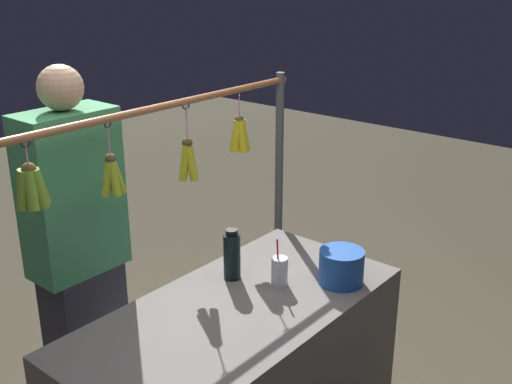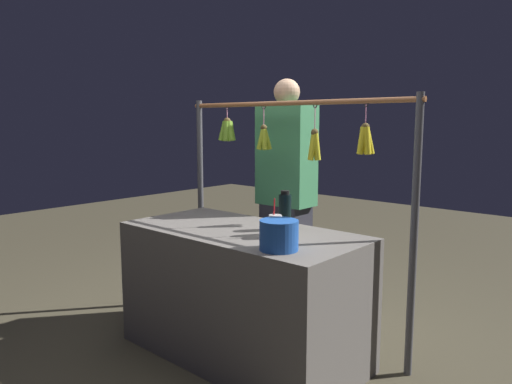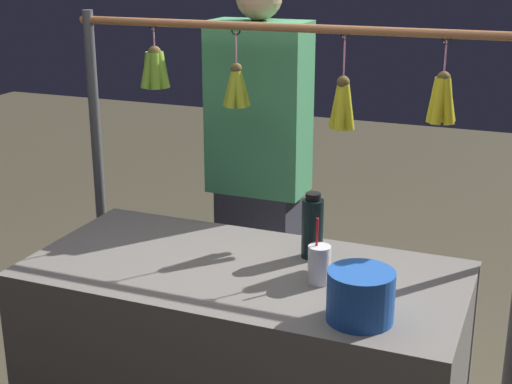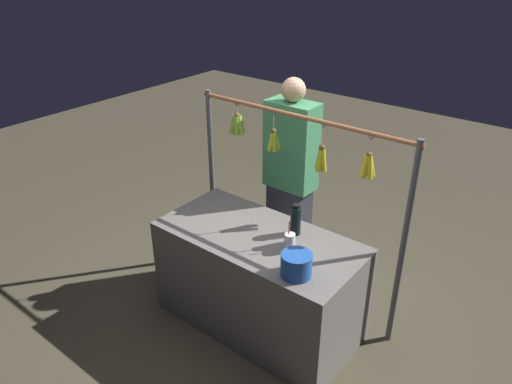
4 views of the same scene
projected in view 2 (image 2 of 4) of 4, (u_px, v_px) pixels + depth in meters
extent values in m
plane|color=#47412F|center=(243.00, 354.00, 3.10)|extent=(12.00, 12.00, 0.00)
cube|color=#66605B|center=(242.00, 293.00, 3.04)|extent=(1.51, 0.74, 0.81)
cylinder|color=#4C4C51|center=(414.00, 239.00, 2.74)|extent=(0.04, 0.04, 1.62)
cylinder|color=#4C4C51|center=(201.00, 204.00, 3.91)|extent=(0.04, 0.04, 1.62)
cylinder|color=#9E6038|center=(290.00, 103.00, 3.22)|extent=(1.83, 0.03, 0.03)
torus|color=black|center=(366.00, 104.00, 2.85)|extent=(0.04, 0.02, 0.04)
cylinder|color=pink|center=(366.00, 116.00, 2.86)|extent=(0.01, 0.01, 0.13)
sphere|color=brown|center=(365.00, 127.00, 2.87)|extent=(0.05, 0.05, 0.05)
cylinder|color=yellow|center=(362.00, 141.00, 2.90)|extent=(0.06, 0.04, 0.16)
cylinder|color=yellow|center=(362.00, 141.00, 2.87)|extent=(0.05, 0.07, 0.17)
cylinder|color=yellow|center=(367.00, 141.00, 2.86)|extent=(0.06, 0.05, 0.17)
cylinder|color=yellow|center=(369.00, 141.00, 2.88)|extent=(0.06, 0.06, 0.17)
cylinder|color=yellow|center=(366.00, 141.00, 2.90)|extent=(0.04, 0.07, 0.17)
torus|color=black|center=(315.00, 105.00, 3.08)|extent=(0.04, 0.02, 0.04)
cylinder|color=pink|center=(315.00, 119.00, 3.10)|extent=(0.01, 0.01, 0.17)
sphere|color=brown|center=(315.00, 132.00, 3.11)|extent=(0.05, 0.05, 0.05)
cylinder|color=gold|center=(312.00, 146.00, 3.14)|extent=(0.07, 0.04, 0.18)
cylinder|color=gold|center=(313.00, 146.00, 3.11)|extent=(0.04, 0.08, 0.18)
cylinder|color=gold|center=(317.00, 146.00, 3.11)|extent=(0.06, 0.04, 0.18)
cylinder|color=gold|center=(316.00, 146.00, 3.13)|extent=(0.04, 0.07, 0.18)
torus|color=black|center=(264.00, 107.00, 3.37)|extent=(0.04, 0.01, 0.04)
cylinder|color=pink|center=(264.00, 117.00, 3.38)|extent=(0.01, 0.01, 0.14)
sphere|color=brown|center=(264.00, 128.00, 3.39)|extent=(0.04, 0.04, 0.04)
cylinder|color=#A0B326|center=(261.00, 139.00, 3.41)|extent=(0.07, 0.03, 0.16)
cylinder|color=#A0B326|center=(261.00, 139.00, 3.39)|extent=(0.04, 0.07, 0.16)
cylinder|color=#A0B326|center=(264.00, 139.00, 3.38)|extent=(0.06, 0.06, 0.16)
cylinder|color=#A0B326|center=(267.00, 139.00, 3.40)|extent=(0.06, 0.06, 0.16)
cylinder|color=#A0B326|center=(265.00, 139.00, 3.42)|extent=(0.04, 0.07, 0.16)
torus|color=black|center=(227.00, 107.00, 3.60)|extent=(0.04, 0.01, 0.04)
cylinder|color=pink|center=(227.00, 115.00, 3.61)|extent=(0.01, 0.01, 0.10)
sphere|color=brown|center=(227.00, 121.00, 3.61)|extent=(0.05, 0.05, 0.05)
cylinder|color=#72A32B|center=(224.00, 131.00, 3.65)|extent=(0.06, 0.04, 0.15)
cylinder|color=#72A32B|center=(223.00, 131.00, 3.62)|extent=(0.06, 0.07, 0.15)
cylinder|color=#72A32B|center=(226.00, 131.00, 3.60)|extent=(0.05, 0.06, 0.15)
cylinder|color=#72A32B|center=(230.00, 131.00, 3.60)|extent=(0.07, 0.05, 0.15)
cylinder|color=#72A32B|center=(231.00, 131.00, 3.64)|extent=(0.05, 0.06, 0.15)
cylinder|color=#72A32B|center=(228.00, 131.00, 3.66)|extent=(0.05, 0.06, 0.15)
cylinder|color=black|center=(285.00, 212.00, 2.98)|extent=(0.08, 0.08, 0.21)
cylinder|color=black|center=(285.00, 193.00, 2.97)|extent=(0.05, 0.05, 0.02)
cylinder|color=#1F50A8|center=(279.00, 235.00, 2.51)|extent=(0.20, 0.20, 0.16)
cylinder|color=silver|center=(275.00, 226.00, 2.78)|extent=(0.07, 0.07, 0.13)
cylinder|color=red|center=(274.00, 218.00, 2.78)|extent=(0.01, 0.02, 0.22)
cube|color=#2D2D38|center=(285.00, 259.00, 3.74)|extent=(0.34, 0.23, 0.84)
cube|color=#3F8C59|center=(286.00, 156.00, 3.63)|extent=(0.42, 0.23, 0.73)
sphere|color=tan|center=(287.00, 92.00, 3.56)|extent=(0.19, 0.19, 0.19)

